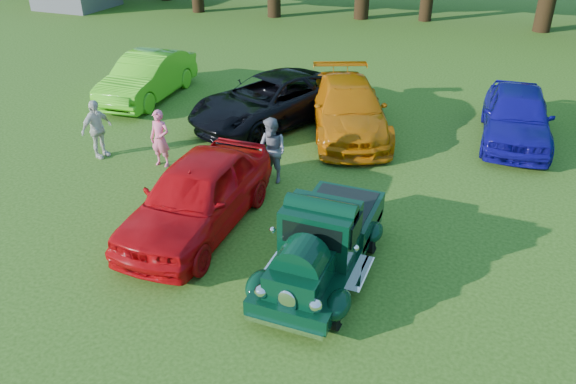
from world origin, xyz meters
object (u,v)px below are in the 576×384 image
at_px(back_car_orange, 348,108).
at_px(back_car_blue, 517,115).
at_px(back_car_lime, 147,77).
at_px(back_car_black, 271,100).
at_px(spectator_pink, 160,139).
at_px(spectator_white, 97,129).
at_px(spectator_grey, 272,151).
at_px(hero_pickup, 323,243).
at_px(red_convertible, 197,195).

distance_m(back_car_orange, back_car_blue, 5.10).
xyz_separation_m(back_car_lime, back_car_black, (5.15, -0.58, -0.01)).
distance_m(spectator_pink, spectator_white, 2.00).
distance_m(back_car_orange, spectator_grey, 4.08).
bearing_deg(back_car_blue, back_car_orange, -169.94).
bearing_deg(back_car_orange, back_car_black, 161.25).
distance_m(hero_pickup, spectator_white, 8.30).
relative_size(back_car_orange, spectator_white, 3.19).
relative_size(back_car_lime, back_car_black, 0.86).
bearing_deg(spectator_grey, back_car_lime, 168.57).
relative_size(back_car_lime, back_car_blue, 1.01).
xyz_separation_m(hero_pickup, red_convertible, (-3.19, 0.61, 0.12)).
relative_size(spectator_pink, spectator_grey, 0.92).
bearing_deg(back_car_black, spectator_grey, -42.59).
relative_size(back_car_orange, spectator_grey, 3.11).
height_order(back_car_lime, back_car_black, back_car_lime).
distance_m(hero_pickup, spectator_grey, 4.20).
relative_size(hero_pickup, spectator_pink, 2.61).
height_order(spectator_grey, spectator_white, spectator_grey).
bearing_deg(back_car_black, spectator_pink, -87.69).
bearing_deg(back_car_orange, spectator_grey, -126.09).
xyz_separation_m(back_car_lime, spectator_white, (1.56, -4.81, 0.05)).
distance_m(hero_pickup, back_car_black, 8.26).
distance_m(hero_pickup, back_car_lime, 12.10).
relative_size(hero_pickup, red_convertible, 0.86).
height_order(back_car_black, back_car_orange, back_car_orange).
distance_m(back_car_orange, spectator_pink, 5.94).
xyz_separation_m(hero_pickup, back_car_blue, (3.33, 8.55, 0.11)).
xyz_separation_m(spectator_pink, spectator_white, (-1.99, -0.17, 0.04)).
height_order(red_convertible, back_car_lime, red_convertible).
relative_size(hero_pickup, spectator_grey, 2.42).
height_order(back_car_black, spectator_white, spectator_white).
xyz_separation_m(back_car_black, back_car_blue, (7.51, 1.43, 0.03)).
height_order(back_car_lime, back_car_blue, back_car_blue).
bearing_deg(spectator_pink, hero_pickup, -28.63).
relative_size(back_car_black, back_car_blue, 1.18).
distance_m(back_car_black, back_car_blue, 7.65).
relative_size(hero_pickup, back_car_orange, 0.78).
bearing_deg(back_car_orange, spectator_white, -167.51).
bearing_deg(hero_pickup, back_car_black, 120.44).
height_order(red_convertible, back_car_blue, red_convertible).
distance_m(red_convertible, spectator_grey, 2.82).
xyz_separation_m(back_car_orange, spectator_pink, (-4.15, -4.25, 0.02)).
bearing_deg(back_car_lime, back_car_blue, -1.04).
distance_m(back_car_black, back_car_orange, 2.57).
bearing_deg(back_car_black, red_convertible, -57.52).
height_order(hero_pickup, spectator_white, spectator_white).
distance_m(back_car_black, spectator_grey, 4.13).
relative_size(red_convertible, spectator_white, 2.88).
relative_size(back_car_blue, spectator_pink, 2.99).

